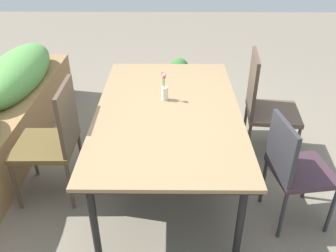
{
  "coord_description": "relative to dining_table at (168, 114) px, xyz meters",
  "views": [
    {
      "loc": [
        -2.39,
        -0.08,
        2.02
      ],
      "look_at": [
        0.0,
        -0.06,
        0.55
      ],
      "focal_mm": 37.66,
      "sensor_mm": 36.0,
      "label": 1
    }
  ],
  "objects": [
    {
      "name": "chair_far_side",
      "position": [
        -0.14,
        0.87,
        -0.12
      ],
      "size": [
        0.46,
        0.46,
        0.97
      ],
      "rotation": [
        0.0,
        0.0,
        0.01
      ],
      "color": "brown",
      "rests_on": "ground"
    },
    {
      "name": "dining_table",
      "position": [
        0.0,
        0.0,
        0.0
      ],
      "size": [
        1.86,
        1.11,
        0.71
      ],
      "color": "#8C704C",
      "rests_on": "ground"
    },
    {
      "name": "potted_plant",
      "position": [
        1.69,
        -0.12,
        -0.41
      ],
      "size": [
        0.24,
        0.24,
        0.48
      ],
      "color": "#9E6047",
      "rests_on": "ground"
    },
    {
      "name": "ground_plane",
      "position": [
        -0.0,
        0.06,
        -0.67
      ],
      "size": [
        12.0,
        12.0,
        0.0
      ],
      "primitive_type": "plane",
      "color": "#756B5B"
    },
    {
      "name": "chair_near_left",
      "position": [
        -0.43,
        -0.89,
        -0.17
      ],
      "size": [
        0.46,
        0.46,
        0.85
      ],
      "rotation": [
        0.0,
        0.0,
        3.28
      ],
      "color": "#39252F",
      "rests_on": "ground"
    },
    {
      "name": "flower_vase",
      "position": [
        0.15,
        0.03,
        0.13
      ],
      "size": [
        0.05,
        0.05,
        0.24
      ],
      "color": "silver",
      "rests_on": "dining_table"
    },
    {
      "name": "chair_near_right",
      "position": [
        0.43,
        -0.87,
        -0.13
      ],
      "size": [
        0.51,
        0.51,
        0.99
      ],
      "rotation": [
        0.0,
        0.0,
        3.03
      ],
      "color": "brown",
      "rests_on": "ground"
    }
  ]
}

